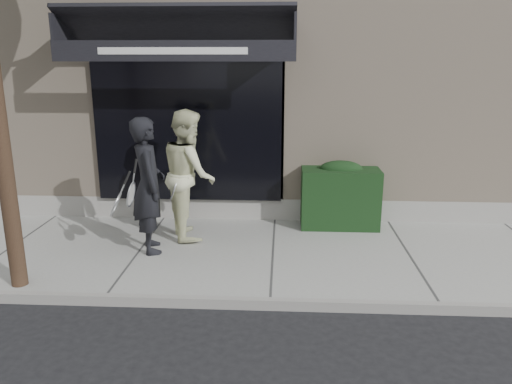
{
  "coord_description": "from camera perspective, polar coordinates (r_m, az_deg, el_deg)",
  "views": [
    {
      "loc": [
        0.12,
        -6.96,
        2.92
      ],
      "look_at": [
        -0.29,
        0.6,
        0.87
      ],
      "focal_mm": 35.0,
      "sensor_mm": 36.0,
      "label": 1
    }
  ],
  "objects": [
    {
      "name": "ground",
      "position": [
        7.55,
        1.95,
        -7.62
      ],
      "size": [
        80.0,
        80.0,
        0.0
      ],
      "primitive_type": "plane",
      "color": "black",
      "rests_on": "ground"
    },
    {
      "name": "pedestrian_front",
      "position": [
        7.41,
        -12.21,
        0.72
      ],
      "size": [
        0.81,
        0.99,
        2.0
      ],
      "color": "black",
      "rests_on": "sidewalk"
    },
    {
      "name": "sidewalk",
      "position": [
        7.52,
        1.96,
        -7.2
      ],
      "size": [
        20.0,
        3.0,
        0.12
      ],
      "primitive_type": "cube",
      "color": "gray",
      "rests_on": "ground"
    },
    {
      "name": "curb",
      "position": [
        6.11,
        1.64,
        -12.63
      ],
      "size": [
        20.0,
        0.1,
        0.14
      ],
      "primitive_type": "cube",
      "color": "gray",
      "rests_on": "ground"
    },
    {
      "name": "pedestrian_back",
      "position": [
        7.94,
        -7.68,
        2.05
      ],
      "size": [
        1.05,
        1.19,
        2.04
      ],
      "color": "beige",
      "rests_on": "sidewalk"
    },
    {
      "name": "hedge",
      "position": [
        8.57,
        9.55,
        -0.37
      ],
      "size": [
        1.3,
        0.7,
        1.14
      ],
      "color": "black",
      "rests_on": "sidewalk"
    },
    {
      "name": "building_facade",
      "position": [
        11.92,
        2.56,
        14.24
      ],
      "size": [
        14.3,
        8.04,
        5.64
      ],
      "color": "beige",
      "rests_on": "ground"
    }
  ]
}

